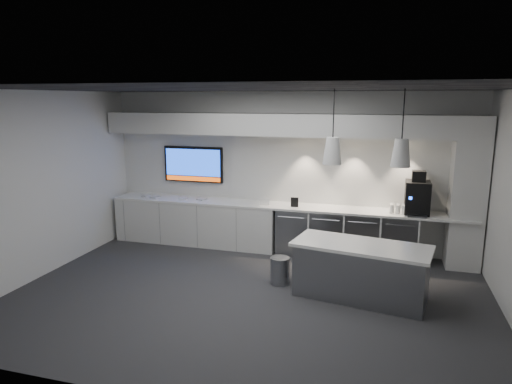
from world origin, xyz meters
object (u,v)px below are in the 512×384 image
(wall_tv, at_px, (193,164))
(island, at_px, (360,271))
(coffee_machine, at_px, (417,196))
(bin, at_px, (280,271))

(wall_tv, height_order, island, wall_tv)
(wall_tv, height_order, coffee_machine, wall_tv)
(island, distance_m, coffee_machine, 2.12)
(bin, bearing_deg, island, -8.54)
(island, height_order, coffee_machine, coffee_machine)
(bin, bearing_deg, wall_tv, 140.58)
(island, relative_size, coffee_machine, 2.72)
(wall_tv, xyz_separation_m, bin, (2.24, -1.84, -1.34))
(wall_tv, relative_size, bin, 2.91)
(wall_tv, distance_m, coffee_machine, 4.33)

